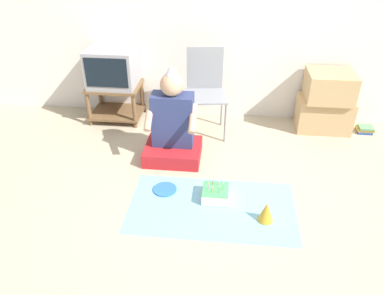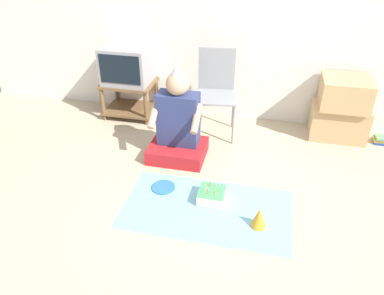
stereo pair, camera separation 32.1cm
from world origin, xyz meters
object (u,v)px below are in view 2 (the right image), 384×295
(folding_chair, at_px, (216,87))
(cardboard_box_stack, at_px, (341,109))
(tv, at_px, (127,64))
(paper_plate, at_px, (163,187))
(book_pile, at_px, (382,140))
(party_hat_blue, at_px, (259,217))
(person_seated, at_px, (178,127))
(birthday_cake, at_px, (212,195))

(folding_chair, xyz_separation_m, cardboard_box_stack, (1.31, 0.15, -0.18))
(tv, height_order, cardboard_box_stack, tv)
(paper_plate, bearing_deg, folding_chair, 77.24)
(paper_plate, bearing_deg, cardboard_box_stack, 39.41)
(book_pile, relative_size, party_hat_blue, 1.06)
(party_hat_blue, bearing_deg, person_seated, 135.50)
(book_pile, bearing_deg, cardboard_box_stack, 176.30)
(tv, xyz_separation_m, party_hat_blue, (1.63, -1.59, -0.54))
(book_pile, bearing_deg, person_seated, -160.80)
(cardboard_box_stack, bearing_deg, birthday_cake, -129.60)
(cardboard_box_stack, height_order, birthday_cake, cardboard_box_stack)
(cardboard_box_stack, relative_size, person_seated, 0.71)
(birthday_cake, bearing_deg, tv, 131.88)
(folding_chair, relative_size, person_seated, 0.96)
(cardboard_box_stack, bearing_deg, folding_chair, -173.50)
(tv, xyz_separation_m, paper_plate, (0.78, -1.30, -0.62))
(tv, xyz_separation_m, person_seated, (0.78, -0.75, -0.31))
(folding_chair, xyz_separation_m, person_seated, (-0.26, -0.59, -0.20))
(birthday_cake, bearing_deg, book_pile, 39.87)
(person_seated, xyz_separation_m, paper_plate, (0.00, -0.55, -0.31))
(cardboard_box_stack, relative_size, birthday_cake, 3.02)
(tv, height_order, party_hat_blue, tv)
(birthday_cake, xyz_separation_m, party_hat_blue, (0.40, -0.22, 0.04))
(person_seated, xyz_separation_m, birthday_cake, (0.45, -0.61, -0.27))
(folding_chair, relative_size, birthday_cake, 4.11)
(birthday_cake, distance_m, party_hat_blue, 0.46)
(person_seated, bearing_deg, book_pile, 19.20)
(cardboard_box_stack, relative_size, book_pile, 3.68)
(birthday_cake, bearing_deg, cardboard_box_stack, 50.40)
(person_seated, bearing_deg, birthday_cake, -53.83)
(paper_plate, bearing_deg, person_seated, 90.48)
(tv, height_order, folding_chair, folding_chair)
(person_seated, distance_m, party_hat_blue, 1.22)
(folding_chair, bearing_deg, book_pile, 3.84)
(party_hat_blue, bearing_deg, tv, 135.69)
(tv, bearing_deg, party_hat_blue, -44.31)
(cardboard_box_stack, bearing_deg, book_pile, -3.70)
(book_pile, distance_m, paper_plate, 2.38)
(birthday_cake, bearing_deg, party_hat_blue, -29.04)
(tv, distance_m, birthday_cake, 1.93)
(birthday_cake, bearing_deg, folding_chair, 98.85)
(person_seated, relative_size, paper_plate, 4.54)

